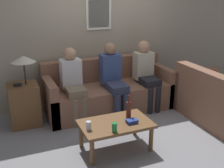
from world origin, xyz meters
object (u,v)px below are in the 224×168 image
Objects in this scene: couch_side at (221,104)px; wine_bottle at (129,109)px; coffee_table at (116,126)px; couch_main at (108,92)px; person_middle at (113,76)px; person_right at (146,72)px; person_left at (73,81)px; drinking_glass at (89,125)px.

couch_side reaches higher than wine_bottle.
couch_main is at bearing 72.02° from coffee_table.
person_middle is (0.21, 1.05, 0.15)m from wine_bottle.
person_left is at bearing 178.88° from person_right.
person_right is (0.88, 1.08, 0.15)m from wine_bottle.
coffee_table is 1.24m from person_left.
couch_side is 1.26× the size of person_right.
person_left is 0.70m from person_middle.
couch_side is 2.34m from drinking_glass.
couch_side is 1.94m from coffee_table.
person_right reaches higher than drinking_glass.
drinking_glass reaches higher than coffee_table.
drinking_glass is at bearing 93.37° from couch_side.
wine_bottle is 0.64m from drinking_glass.
person_left is at bearing 175.62° from person_middle.
wine_bottle is at bearing -101.48° from person_middle.
couch_main reaches higher than drinking_glass.
person_right is at bearing 38.28° from drinking_glass.
drinking_glass is 1.93m from person_right.
coffee_table is at bearing -133.96° from person_right.
person_right reaches higher than couch_side.
coffee_table is 1.63m from person_right.
person_left is (0.14, 1.21, 0.21)m from drinking_glass.
wine_bottle is (0.23, 0.07, 0.19)m from coffee_table.
couch_side is at bearing -51.65° from person_right.
wine_bottle is at bearing 16.33° from coffee_table.
couch_main is at bearing 12.48° from person_left.
person_left is (-0.49, 1.11, 0.14)m from wine_bottle.
drinking_glass is 0.09× the size of person_right.
person_middle is at bearing -87.45° from couch_main.
wine_bottle is 0.28× the size of person_right.
coffee_table is at bearing -111.44° from person_middle.
coffee_table is at bearing 5.81° from drinking_glass.
coffee_table is 0.42m from drinking_glass.
person_left reaches higher than couch_side.
couch_main is 1.94m from couch_side.
person_right reaches higher than person_left.
wine_bottle is 1.40m from person_right.
drinking_glass is 1.24m from person_left.
coffee_table is 8.58× the size of drinking_glass.
couch_main reaches higher than coffee_table.
wine_bottle is 1.09m from person_middle.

